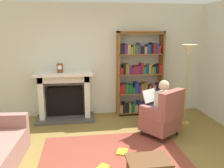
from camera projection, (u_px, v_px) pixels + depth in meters
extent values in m
plane|color=olive|center=(117.00, 168.00, 3.62)|extent=(14.00, 14.00, 0.00)
cube|color=beige|center=(100.00, 60.00, 5.79)|extent=(5.60, 0.10, 2.70)
cube|color=brown|center=(114.00, 157.00, 3.91)|extent=(2.40, 1.80, 0.01)
cube|color=#4C4742|center=(66.00, 118.00, 5.60)|extent=(1.35, 0.64, 0.05)
cube|color=black|center=(65.00, 101.00, 5.73)|extent=(0.83, 0.20, 0.70)
cube|color=silver|center=(42.00, 98.00, 5.51)|extent=(0.12, 0.44, 1.07)
cube|color=silver|center=(87.00, 96.00, 5.66)|extent=(0.12, 0.44, 1.07)
cube|color=silver|center=(64.00, 78.00, 5.48)|extent=(1.15, 0.44, 0.16)
cube|color=silver|center=(64.00, 74.00, 5.40)|extent=(1.31, 0.56, 0.06)
cylinder|color=brown|center=(60.00, 68.00, 5.34)|extent=(0.14, 0.14, 0.21)
cylinder|color=white|center=(60.00, 67.00, 5.27)|extent=(0.10, 0.01, 0.10)
cube|color=brown|center=(118.00, 74.00, 5.71)|extent=(0.04, 0.32, 2.05)
cube|color=brown|center=(161.00, 73.00, 5.87)|extent=(0.04, 0.32, 2.05)
cube|color=brown|center=(141.00, 32.00, 5.57)|extent=(1.12, 0.32, 0.04)
cube|color=brown|center=(139.00, 111.00, 6.00)|extent=(1.08, 0.32, 0.02)
cube|color=#997F4C|center=(120.00, 108.00, 5.90)|extent=(0.07, 0.26, 0.19)
cube|color=black|center=(124.00, 107.00, 5.91)|extent=(0.09, 0.26, 0.22)
cube|color=black|center=(127.00, 108.00, 5.93)|extent=(0.06, 0.26, 0.18)
cube|color=#997F4C|center=(129.00, 107.00, 5.93)|extent=(0.04, 0.26, 0.23)
cube|color=#1E592D|center=(131.00, 107.00, 5.94)|extent=(0.04, 0.26, 0.20)
cube|color=#1E592D|center=(133.00, 107.00, 5.95)|extent=(0.04, 0.26, 0.22)
cube|color=#997F4C|center=(135.00, 108.00, 5.96)|extent=(0.09, 0.26, 0.18)
cube|color=navy|center=(139.00, 106.00, 5.96)|extent=(0.08, 0.26, 0.25)
cube|color=brown|center=(141.00, 108.00, 5.98)|extent=(0.04, 0.26, 0.16)
cube|color=maroon|center=(144.00, 107.00, 5.99)|extent=(0.05, 0.26, 0.18)
cube|color=#4C1E59|center=(146.00, 106.00, 5.99)|extent=(0.06, 0.26, 0.24)
cube|color=#4C1E59|center=(149.00, 106.00, 6.00)|extent=(0.07, 0.26, 0.22)
cube|color=brown|center=(152.00, 106.00, 6.02)|extent=(0.07, 0.26, 0.21)
cube|color=maroon|center=(155.00, 106.00, 6.03)|extent=(0.08, 0.26, 0.19)
cube|color=#4C1E59|center=(158.00, 106.00, 6.04)|extent=(0.05, 0.26, 0.23)
cube|color=brown|center=(139.00, 93.00, 5.90)|extent=(1.08, 0.32, 0.02)
cube|color=maroon|center=(120.00, 89.00, 5.79)|extent=(0.04, 0.26, 0.22)
cube|color=maroon|center=(123.00, 88.00, 5.80)|extent=(0.08, 0.26, 0.23)
cube|color=#1E592D|center=(126.00, 88.00, 5.81)|extent=(0.08, 0.26, 0.23)
cube|color=#1E592D|center=(129.00, 89.00, 5.82)|extent=(0.04, 0.26, 0.21)
cube|color=#1E592D|center=(131.00, 88.00, 5.83)|extent=(0.04, 0.26, 0.23)
cube|color=#1E592D|center=(133.00, 90.00, 5.84)|extent=(0.05, 0.26, 0.16)
cube|color=navy|center=(136.00, 87.00, 5.84)|extent=(0.09, 0.26, 0.26)
cube|color=#4C1E59|center=(139.00, 88.00, 5.86)|extent=(0.06, 0.26, 0.20)
cube|color=brown|center=(142.00, 88.00, 5.87)|extent=(0.07, 0.26, 0.23)
cube|color=brown|center=(145.00, 87.00, 5.88)|extent=(0.06, 0.26, 0.25)
cube|color=black|center=(147.00, 89.00, 5.89)|extent=(0.05, 0.26, 0.18)
cube|color=#997F4C|center=(149.00, 89.00, 5.90)|extent=(0.04, 0.26, 0.17)
cube|color=maroon|center=(151.00, 88.00, 5.91)|extent=(0.04, 0.26, 0.18)
cube|color=#997F4C|center=(153.00, 88.00, 5.91)|extent=(0.06, 0.26, 0.20)
cube|color=black|center=(156.00, 88.00, 5.93)|extent=(0.04, 0.26, 0.17)
cube|color=#4C1E59|center=(158.00, 88.00, 5.93)|extent=(0.06, 0.26, 0.21)
cube|color=brown|center=(140.00, 74.00, 5.79)|extent=(1.08, 0.32, 0.02)
cube|color=maroon|center=(121.00, 71.00, 5.69)|extent=(0.07, 0.26, 0.16)
cube|color=black|center=(124.00, 69.00, 5.70)|extent=(0.05, 0.26, 0.23)
cube|color=brown|center=(127.00, 69.00, 5.70)|extent=(0.08, 0.26, 0.24)
cube|color=#4C1E59|center=(129.00, 70.00, 5.72)|extent=(0.05, 0.26, 0.20)
cube|color=#4C1E59|center=(132.00, 70.00, 5.73)|extent=(0.06, 0.26, 0.16)
cube|color=maroon|center=(135.00, 70.00, 5.74)|extent=(0.09, 0.26, 0.19)
cube|color=#4C1E59|center=(138.00, 69.00, 5.75)|extent=(0.06, 0.26, 0.19)
cube|color=maroon|center=(141.00, 68.00, 5.75)|extent=(0.05, 0.26, 0.25)
cube|color=#1E592D|center=(143.00, 70.00, 5.77)|extent=(0.07, 0.26, 0.17)
cube|color=navy|center=(146.00, 70.00, 5.78)|extent=(0.06, 0.26, 0.17)
cube|color=#997F4C|center=(149.00, 69.00, 5.79)|extent=(0.06, 0.26, 0.23)
cube|color=brown|center=(151.00, 70.00, 5.80)|extent=(0.05, 0.26, 0.16)
cube|color=#1E592D|center=(153.00, 70.00, 5.81)|extent=(0.05, 0.26, 0.17)
cube|color=black|center=(156.00, 69.00, 5.81)|extent=(0.06, 0.26, 0.20)
cube|color=maroon|center=(159.00, 68.00, 5.82)|extent=(0.08, 0.26, 0.22)
cube|color=brown|center=(140.00, 54.00, 5.69)|extent=(1.08, 0.32, 0.02)
cube|color=black|center=(121.00, 49.00, 5.58)|extent=(0.09, 0.26, 0.22)
cube|color=#4C1E59|center=(125.00, 49.00, 5.59)|extent=(0.06, 0.26, 0.24)
cube|color=#997F4C|center=(128.00, 49.00, 5.61)|extent=(0.07, 0.26, 0.22)
cube|color=#997F4C|center=(131.00, 50.00, 5.62)|extent=(0.04, 0.26, 0.16)
cube|color=brown|center=(133.00, 49.00, 5.62)|extent=(0.05, 0.26, 0.22)
cube|color=#1E592D|center=(136.00, 49.00, 5.63)|extent=(0.07, 0.26, 0.21)
cube|color=#4C1E59|center=(139.00, 48.00, 5.64)|extent=(0.05, 0.26, 0.25)
cube|color=black|center=(141.00, 50.00, 5.66)|extent=(0.08, 0.26, 0.17)
cube|color=#997F4C|center=(144.00, 50.00, 5.67)|extent=(0.06, 0.26, 0.17)
cube|color=navy|center=(148.00, 49.00, 5.67)|extent=(0.09, 0.26, 0.22)
cube|color=black|center=(151.00, 48.00, 5.68)|extent=(0.05, 0.26, 0.25)
cube|color=maroon|center=(153.00, 49.00, 5.69)|extent=(0.06, 0.26, 0.23)
cube|color=navy|center=(156.00, 48.00, 5.70)|extent=(0.05, 0.26, 0.24)
cube|color=maroon|center=(158.00, 49.00, 5.71)|extent=(0.07, 0.26, 0.19)
cube|color=brown|center=(141.00, 33.00, 5.58)|extent=(1.08, 0.32, 0.02)
cylinder|color=#331E14|center=(157.00, 126.00, 5.09)|extent=(0.05, 0.05, 0.12)
cylinder|color=#331E14|center=(142.00, 132.00, 4.75)|extent=(0.05, 0.05, 0.12)
cylinder|color=#331E14|center=(177.00, 133.00, 4.74)|extent=(0.05, 0.05, 0.12)
cylinder|color=#331E14|center=(162.00, 140.00, 4.40)|extent=(0.05, 0.05, 0.12)
cube|color=brown|center=(160.00, 123.00, 4.70)|extent=(0.87, 0.86, 0.30)
cube|color=brown|center=(172.00, 105.00, 4.43)|extent=(0.62, 0.49, 0.55)
cube|color=brown|center=(168.00, 107.00, 4.82)|extent=(0.40, 0.51, 0.22)
cube|color=brown|center=(152.00, 113.00, 4.46)|extent=(0.40, 0.51, 0.22)
cube|color=silver|center=(163.00, 104.00, 4.57)|extent=(0.38, 0.35, 0.50)
sphere|color=#D8AD8C|center=(164.00, 85.00, 4.49)|extent=(0.20, 0.20, 0.20)
cube|color=#191E3F|center=(157.00, 110.00, 4.81)|extent=(0.33, 0.40, 0.12)
cube|color=#191E3F|center=(152.00, 112.00, 4.71)|extent=(0.33, 0.40, 0.12)
cylinder|color=#191E3F|center=(149.00, 120.00, 5.01)|extent=(0.10, 0.10, 0.42)
cylinder|color=#191E3F|center=(144.00, 122.00, 4.90)|extent=(0.10, 0.10, 0.42)
cube|color=white|center=(150.00, 96.00, 4.79)|extent=(0.36, 0.29, 0.25)
cube|color=#966C62|center=(7.00, 121.00, 4.14)|extent=(0.71, 0.21, 0.24)
cube|color=brown|center=(148.00, 160.00, 3.05)|extent=(0.56, 0.39, 0.03)
cylinder|color=brown|center=(161.00, 167.00, 3.28)|extent=(0.04, 0.04, 0.41)
cube|color=gold|center=(103.00, 168.00, 3.57)|extent=(0.24, 0.25, 0.03)
cube|color=gold|center=(122.00, 152.00, 4.06)|extent=(0.23, 0.27, 0.02)
cylinder|color=#B7933F|center=(184.00, 123.00, 5.35)|extent=(0.24, 0.24, 0.03)
cylinder|color=#B7933F|center=(186.00, 90.00, 5.18)|extent=(0.03, 0.03, 1.53)
cone|color=beige|center=(189.00, 50.00, 4.99)|extent=(0.32, 0.32, 0.22)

